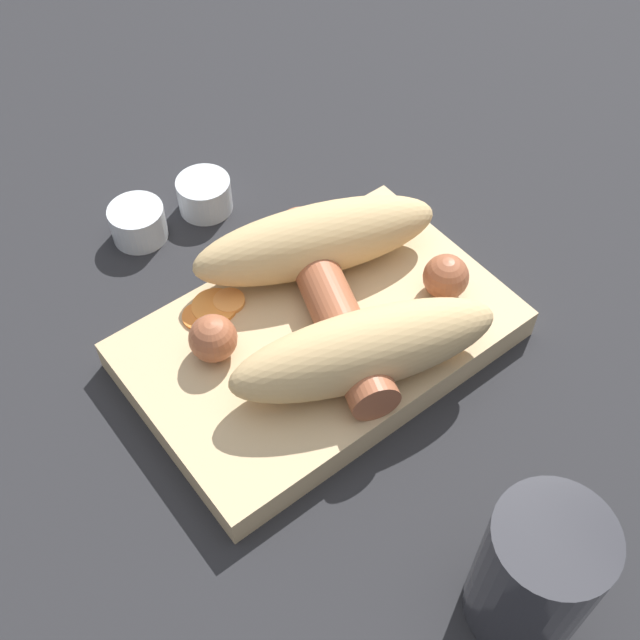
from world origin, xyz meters
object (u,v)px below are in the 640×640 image
food_tray (320,339)px  condiment_cup_far (138,224)px  bread_roll (340,291)px  drink_glass (536,574)px  condiment_cup_near (205,196)px  sausage (333,307)px

food_tray → condiment_cup_far: condiment_cup_far is taller
bread_roll → drink_glass: 0.23m
food_tray → condiment_cup_near: size_ratio=5.91×
food_tray → sausage: bearing=177.2°
bread_roll → sausage: size_ratio=1.15×
food_tray → bread_roll: bread_roll is taller
condiment_cup_far → drink_glass: size_ratio=0.44×
drink_glass → bread_roll: bearing=-100.4°
food_tray → drink_glass: (0.02, 0.22, 0.04)m
bread_roll → sausage: (0.01, 0.00, -0.01)m
food_tray → condiment_cup_near: (-0.02, -0.18, 0.00)m
sausage → drink_glass: bearing=81.3°
sausage → condiment_cup_far: 0.20m
condiment_cup_near → drink_glass: drink_glass is taller
sausage → bread_roll: bearing=-168.1°
food_tray → condiment_cup_far: 0.19m
drink_glass → condiment_cup_far: bearing=-86.8°
sausage → condiment_cup_near: size_ratio=4.35×
sausage → condiment_cup_near: (-0.00, -0.18, -0.03)m
bread_roll → drink_glass: bearing=79.6°
sausage → drink_glass: drink_glass is taller
sausage → condiment_cup_near: sausage is taller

